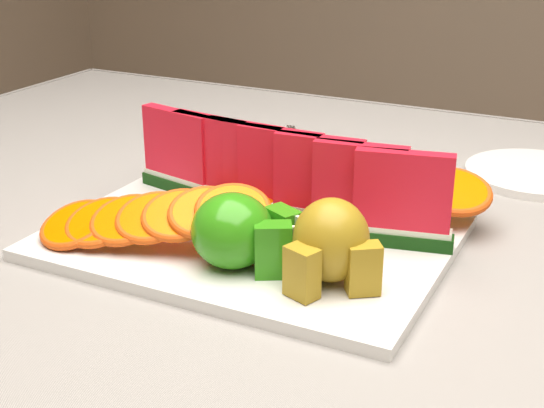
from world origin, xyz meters
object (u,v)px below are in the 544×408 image
Objects in this scene: platter at (253,236)px; pear_cluster at (331,244)px; side_plate at (536,174)px; fork at (268,144)px; apple_cluster at (240,233)px.

pear_cluster reaches higher than platter.
platter is at bearing -124.87° from side_plate.
side_plate is 0.37m from fork.
apple_cluster is at bearing -117.09° from side_plate.
platter is 2.18× the size of fork.
platter reaches higher than side_plate.
apple_cluster reaches higher than side_plate.
pear_cluster reaches higher than side_plate.
pear_cluster is 0.42m from side_plate.
pear_cluster reaches higher than apple_cluster.
pear_cluster is 0.45× the size of side_plate.
pear_cluster is (0.09, 0.00, 0.01)m from apple_cluster.
pear_cluster is at bearing -106.47° from side_plate.
side_plate reaches higher than fork.
pear_cluster is 0.45m from fork.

